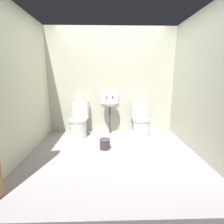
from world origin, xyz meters
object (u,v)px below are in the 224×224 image
at_px(toilet_left, 79,122).
at_px(toilet_right, 141,122).
at_px(sink, 110,103).
at_px(bucket, 105,144).

bearing_deg(toilet_left, toilet_right, -172.93).
height_order(toilet_left, sink, sink).
bearing_deg(bucket, toilet_right, 41.59).
height_order(toilet_right, sink, sink).
height_order(toilet_left, bucket, toilet_left).
bearing_deg(bucket, sink, 83.15).
xyz_separation_m(toilet_right, sink, (-0.72, 0.19, 0.43)).
bearing_deg(sink, toilet_right, -14.70).
distance_m(toilet_left, sink, 0.86).
bearing_deg(toilet_right, bucket, 41.25).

